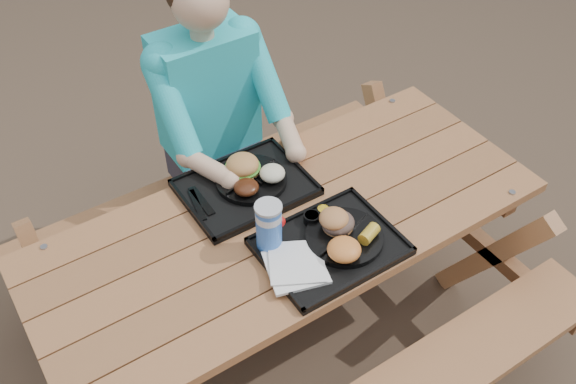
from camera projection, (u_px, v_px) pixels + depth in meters
ground at (288, 340)px, 2.74m from camera, size 60.00×60.00×0.00m
picnic_table at (288, 286)px, 2.48m from camera, size 1.80×1.49×0.75m
tray_near at (330, 247)px, 2.12m from camera, size 0.45×0.35×0.02m
tray_far at (246, 188)px, 2.32m from camera, size 0.45×0.35×0.02m
plate_near at (344, 237)px, 2.12m from camera, size 0.26×0.26×0.02m
plate_far at (251, 179)px, 2.32m from camera, size 0.26×0.26×0.02m
napkin_stack at (296, 267)px, 2.03m from camera, size 0.23×0.23×0.02m
soda_cup at (269, 227)px, 2.05m from camera, size 0.08×0.08×0.17m
condiment_bbq at (312, 218)px, 2.17m from camera, size 0.06×0.06×0.03m
condiment_mustard at (323, 211)px, 2.20m from camera, size 0.05×0.05×0.03m
sandwich at (338, 216)px, 2.10m from camera, size 0.10×0.10×0.11m
mac_cheese at (344, 249)px, 2.03m from camera, size 0.11×0.11×0.05m
corn_cob at (369, 234)px, 2.09m from camera, size 0.09×0.09×0.04m
cutlery_far at (201, 201)px, 2.25m from camera, size 0.03×0.16×0.01m
burger at (242, 161)px, 2.30m from camera, size 0.12×0.12×0.11m
baked_beans at (246, 187)px, 2.25m from camera, size 0.09×0.09×0.04m
potato_salad at (272, 173)px, 2.30m from camera, size 0.09×0.09×0.05m
diner at (213, 139)px, 2.71m from camera, size 0.48×0.84×1.28m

